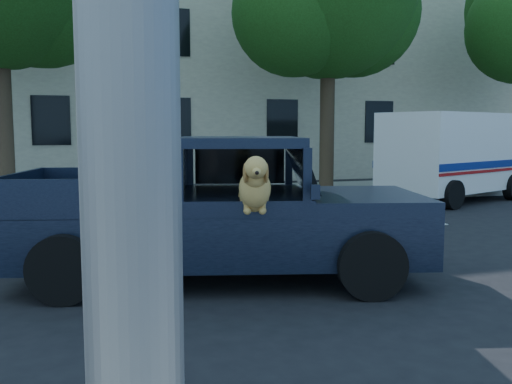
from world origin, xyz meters
The scene contains 7 objects.
ground centered at (0.00, 0.00, 0.00)m, with size 120.00×120.00×0.00m, color black.
far_sidewalk centered at (0.00, 9.20, 0.07)m, with size 60.00×4.00×0.15m, color gray.
lane_stripes centered at (2.00, 3.40, 0.01)m, with size 21.60×0.14×0.01m, color silver, non-canonical shape.
street_tree_mid centered at (5.03, 9.62, 5.71)m, with size 6.00×5.20×8.60m.
building_main centered at (3.00, 16.50, 4.50)m, with size 26.00×6.00×9.00m, color beige.
pickup_truck centered at (-0.66, 0.71, 0.61)m, with size 5.40×3.24×1.81m.
mail_truck centered at (7.23, 6.60, 1.02)m, with size 4.67×3.39×2.33m.
Camera 1 is at (-2.33, -6.27, 1.91)m, focal length 40.00 mm.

